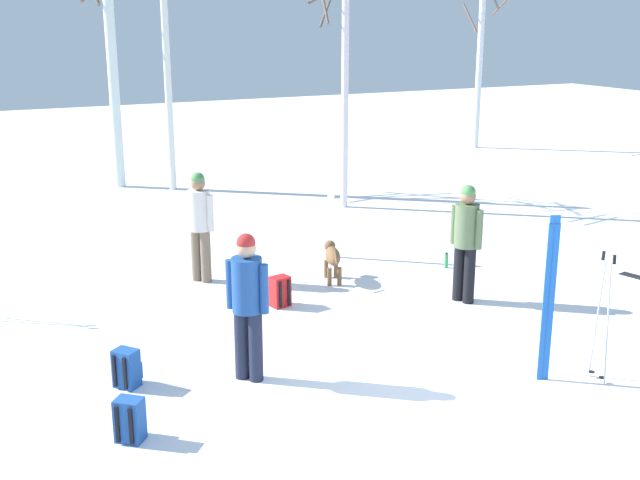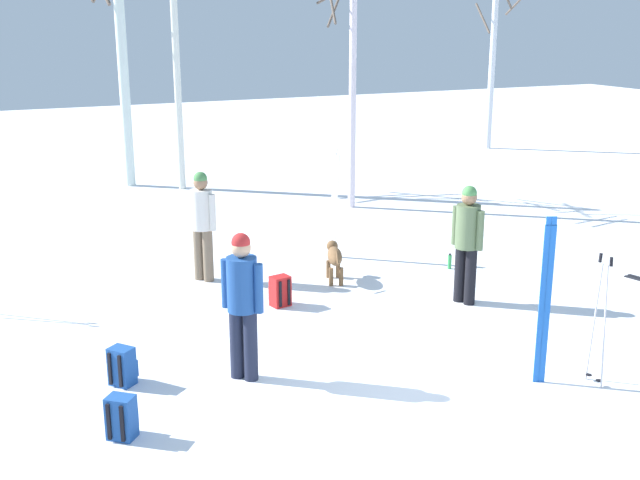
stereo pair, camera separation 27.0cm
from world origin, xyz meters
TOP-DOWN VIEW (x-y plane):
  - ground_plane at (0.00, 0.00)m, footprint 60.00×60.00m
  - person_0 at (-1.81, 1.05)m, footprint 0.37×0.42m
  - person_1 at (1.89, 2.08)m, footprint 0.34×0.50m
  - person_2 at (-1.22, 4.61)m, footprint 0.34×0.44m
  - dog at (0.62, 3.74)m, footprint 0.40×0.86m
  - ski_pair_planted_1 at (1.14, 4.85)m, footprint 0.11×0.22m
  - ski_pair_planted_2 at (1.18, -0.43)m, footprint 0.13×0.07m
  - ski_poles_1 at (1.71, -0.72)m, footprint 0.07×0.26m
  - backpack_0 at (-0.56, 3.06)m, footprint 0.29×0.32m
  - backpack_1 at (-3.10, 1.46)m, footprint 0.35×0.34m
  - backpack_2 at (-3.33, 0.29)m, footprint 0.34×0.35m
  - water_bottle_0 at (2.58, 3.49)m, footprint 0.06×0.06m
  - birch_tree_1 at (-0.78, 12.28)m, footprint 1.41×1.24m
  - birch_tree_2 at (0.29, 11.36)m, footprint 1.33×1.47m
  - birch_tree_3 at (3.06, 8.05)m, footprint 1.50×1.35m
  - birch_tree_4 at (10.45, 13.25)m, footprint 1.32×1.56m

SIDE VIEW (x-z plane):
  - ground_plane at x=0.00m, z-range 0.00..0.00m
  - water_bottle_0 at x=2.58m, z-range -0.01..0.25m
  - backpack_0 at x=-0.56m, z-range -0.01..0.43m
  - backpack_1 at x=-3.10m, z-range -0.01..0.43m
  - backpack_2 at x=-3.33m, z-range -0.01..0.43m
  - dog at x=0.62m, z-range 0.10..0.67m
  - ski_poles_1 at x=1.71m, z-range 0.05..1.56m
  - ski_pair_planted_1 at x=1.14m, z-range -0.01..1.88m
  - ski_pair_planted_2 at x=1.18m, z-range -0.01..1.92m
  - person_0 at x=-1.81m, z-range 0.12..1.84m
  - person_1 at x=1.89m, z-range 0.12..1.84m
  - person_2 at x=-1.22m, z-range 0.12..1.84m
  - birch_tree_3 at x=3.06m, z-range 0.18..5.33m
  - birch_tree_4 at x=10.45m, z-range 0.11..6.26m
  - birch_tree_1 at x=-0.78m, z-range 0.20..6.65m
  - birch_tree_2 at x=0.29m, z-range 0.08..7.40m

